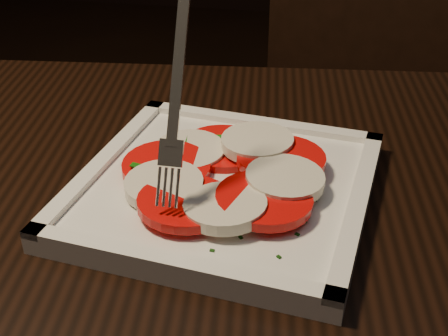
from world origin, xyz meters
The scene contains 4 objects.
chair centered at (0.18, 0.64, 0.53)m, with size 0.51×0.51×0.93m.
plate centered at (0.04, 0.05, 0.76)m, with size 0.25×0.25×0.01m, color white.
caprese_salad centered at (0.04, 0.05, 0.77)m, with size 0.18×0.19×0.02m.
fork centered at (0.01, 0.03, 0.86)m, with size 0.03×0.09×0.15m, color white, non-canonical shape.
Camera 1 is at (0.12, -0.40, 1.06)m, focal length 50.00 mm.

